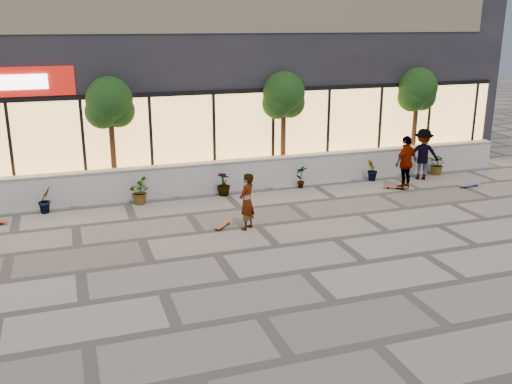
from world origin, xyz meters
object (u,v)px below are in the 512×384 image
object	(u,v)px
tree_midwest	(110,106)
skater_right_near	(406,163)
skater_center	(247,202)
skateboard_center	(222,225)
skater_right_far	(423,154)
tree_east	(417,92)
tree_mideast	(284,98)
skateboard_right_near	(396,187)
skateboard_right_far	(470,185)

from	to	relation	value
tree_midwest	skater_right_near	world-z (taller)	tree_midwest
skater_center	skateboard_center	world-z (taller)	skater_center
skater_center	skater_right_far	bearing A→B (deg)	158.00
tree_east	skater_right_near	size ratio (longest dim) A/B	2.10
tree_mideast	skater_right_near	distance (m)	4.81
tree_midwest	tree_east	world-z (taller)	same
skater_right_near	skateboard_right_near	bearing A→B (deg)	-33.97
skateboard_right_near	skateboard_right_far	xyz separation A→B (m)	(2.60, -0.62, 0.00)
tree_east	skateboard_center	size ratio (longest dim) A/B	5.48
tree_mideast	skateboard_right_far	size ratio (longest dim) A/B	4.42
tree_mideast	skater_center	xyz separation A→B (m)	(-2.86, -4.57, -2.18)
skater_center	skateboard_right_near	size ratio (longest dim) A/B	1.95
skater_right_far	skateboard_right_near	bearing A→B (deg)	54.43
tree_mideast	skater_right_near	xyz separation A→B (m)	(3.55, -2.52, -2.05)
tree_mideast	skateboard_center	bearing A→B (deg)	-129.44
skater_right_near	skateboard_center	world-z (taller)	skater_right_near
tree_mideast	skateboard_right_far	distance (m)	7.21
skater_right_near	tree_mideast	bearing A→B (deg)	-56.27
skateboard_right_near	skater_right_near	bearing A→B (deg)	18.98
skateboard_right_near	tree_east	bearing A→B (deg)	79.39
skater_right_far	skateboard_center	bearing A→B (deg)	43.78
tree_mideast	skateboard_right_near	bearing A→B (deg)	-37.00
skater_right_near	skateboard_right_near	xyz separation A→B (m)	(-0.30, 0.07, -0.85)
skater_center	skateboard_center	distance (m)	1.01
tree_east	skateboard_center	xyz separation A→B (m)	(-8.97, -4.22, -2.91)
skater_right_near	skateboard_right_far	distance (m)	2.51
tree_east	skateboard_right_near	size ratio (longest dim) A/B	4.77
skater_right_far	tree_east	bearing A→B (deg)	-86.08
tree_east	skateboard_right_far	distance (m)	4.24
tree_mideast	tree_east	world-z (taller)	same
skater_right_far	skater_center	bearing A→B (deg)	47.39
skateboard_right_far	skater_right_far	bearing A→B (deg)	116.46
skater_right_far	skateboard_center	distance (m)	8.77
tree_midwest	tree_east	bearing A→B (deg)	0.00
skateboard_right_near	skateboard_center	bearing A→B (deg)	-133.19
tree_midwest	skateboard_center	distance (m)	5.71
skater_right_far	skateboard_right_near	xyz separation A→B (m)	(-1.60, -0.86, -0.85)
tree_east	skater_right_near	distance (m)	3.79
tree_east	skateboard_right_near	world-z (taller)	tree_east
tree_mideast	tree_midwest	bearing A→B (deg)	180.00
tree_mideast	skateboard_center	size ratio (longest dim) A/B	5.48
skater_center	skater_right_near	size ratio (longest dim) A/B	0.86
tree_midwest	skater_center	world-z (taller)	tree_midwest
tree_mideast	skateboard_center	distance (m)	6.19
skateboard_right_far	skater_center	bearing A→B (deg)	-177.67
tree_midwest	skateboard_right_far	distance (m)	12.57
skater_right_near	skateboard_center	size ratio (longest dim) A/B	2.61
skateboard_right_near	tree_midwest	bearing A→B (deg)	-162.79
skater_right_near	tree_midwest	bearing A→B (deg)	-35.69
skater_right_near	tree_east	bearing A→B (deg)	-148.72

